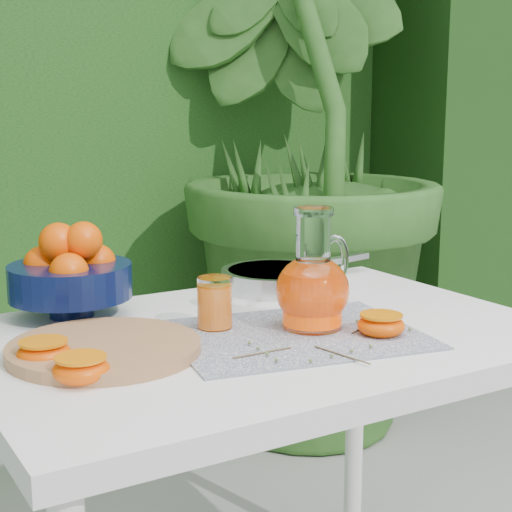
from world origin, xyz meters
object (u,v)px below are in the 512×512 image
cutting_board (104,349)px  fruit_bowl (70,273)px  saute_pan (277,278)px  juice_pitcher (313,287)px  white_table (262,374)px

cutting_board → fruit_bowl: (0.03, 0.25, 0.07)m
cutting_board → saute_pan: bearing=27.3°
cutting_board → juice_pitcher: (0.37, -0.05, 0.07)m
saute_pan → juice_pitcher: bearing=-110.8°
cutting_board → saute_pan: 0.54m
white_table → fruit_bowl: size_ratio=3.45×
juice_pitcher → saute_pan: bearing=69.2°
white_table → juice_pitcher: size_ratio=4.67×
white_table → cutting_board: size_ratio=3.25×
fruit_bowl → juice_pitcher: bearing=-42.1°
cutting_board → white_table: bearing=-2.0°
cutting_board → saute_pan: size_ratio=0.72×
white_table → cutting_board: 0.30m
white_table → juice_pitcher: juice_pitcher is taller
cutting_board → saute_pan: saute_pan is taller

